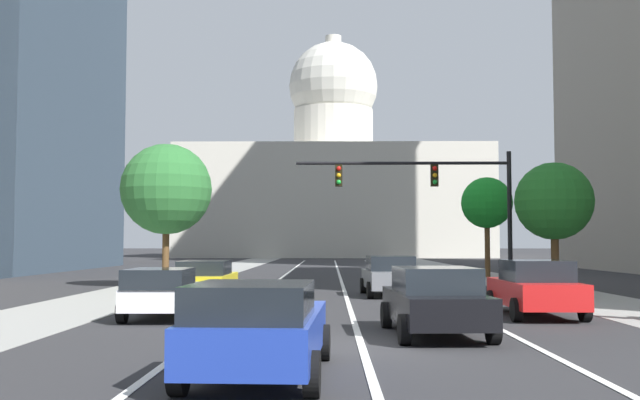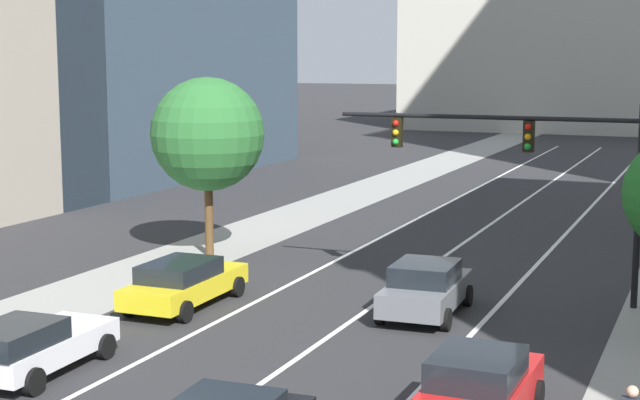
# 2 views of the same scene
# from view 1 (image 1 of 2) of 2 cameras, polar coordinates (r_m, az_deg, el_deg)

# --- Properties ---
(ground_plane) EXTENTS (400.00, 400.00, 0.00)m
(ground_plane) POSITION_cam_1_polar(r_m,az_deg,el_deg) (55.25, 1.40, -5.48)
(ground_plane) COLOR #2B2B2D
(sidewalk_left) EXTENTS (3.86, 130.00, 0.01)m
(sidewalk_left) POSITION_cam_1_polar(r_m,az_deg,el_deg) (50.92, -8.65, -5.62)
(sidewalk_left) COLOR gray
(sidewalk_left) RESTS_ON ground
(sidewalk_right) EXTENTS (3.86, 130.00, 0.01)m
(sidewalk_right) POSITION_cam_1_polar(r_m,az_deg,el_deg) (51.15, 11.54, -5.58)
(sidewalk_right) COLOR gray
(sidewalk_right) RESTS_ON ground
(lane_stripe_left) EXTENTS (0.16, 90.00, 0.01)m
(lane_stripe_left) POSITION_cam_1_polar(r_m,az_deg,el_deg) (40.36, -3.33, -6.27)
(lane_stripe_left) COLOR white
(lane_stripe_left) RESTS_ON ground
(lane_stripe_center) EXTENTS (0.16, 90.00, 0.01)m
(lane_stripe_center) POSITION_cam_1_polar(r_m,az_deg,el_deg) (40.26, 1.65, -6.28)
(lane_stripe_center) COLOR white
(lane_stripe_center) RESTS_ON ground
(lane_stripe_right) EXTENTS (0.16, 90.00, 0.01)m
(lane_stripe_right) POSITION_cam_1_polar(r_m,az_deg,el_deg) (40.47, 6.62, -6.24)
(lane_stripe_right) COLOR white
(lane_stripe_right) RESTS_ON ground
(capitol_building) EXTENTS (43.76, 27.75, 33.75)m
(capitol_building) POSITION_cam_1_polar(r_m,az_deg,el_deg) (111.83, 1.04, 0.91)
(capitol_building) COLOR beige
(capitol_building) RESTS_ON ground
(car_white) EXTENTS (2.05, 4.26, 1.41)m
(car_white) POSITION_cam_1_polar(r_m,az_deg,el_deg) (20.94, -11.96, -6.94)
(car_white) COLOR silver
(car_white) RESTS_ON ground
(car_gray) EXTENTS (2.24, 4.34, 1.57)m
(car_gray) POSITION_cam_1_polar(r_m,az_deg,el_deg) (29.34, 5.43, -5.82)
(car_gray) COLOR slate
(car_gray) RESTS_ON ground
(car_yellow) EXTENTS (2.10, 4.82, 1.44)m
(car_yellow) POSITION_cam_1_polar(r_m,az_deg,el_deg) (27.71, -8.83, -6.04)
(car_yellow) COLOR yellow
(car_yellow) RESTS_ON ground
(car_blue) EXTENTS (2.22, 4.76, 1.52)m
(car_blue) POSITION_cam_1_polar(r_m,az_deg,el_deg) (11.65, -4.76, -9.80)
(car_blue) COLOR #1E389E
(car_blue) RESTS_ON ground
(car_black) EXTENTS (2.24, 4.57, 1.55)m
(car_black) POSITION_cam_1_polar(r_m,az_deg,el_deg) (17.06, 8.88, -7.66)
(car_black) COLOR black
(car_black) RESTS_ON ground
(car_red) EXTENTS (2.06, 4.49, 1.60)m
(car_red) POSITION_cam_1_polar(r_m,az_deg,el_deg) (22.05, 16.29, -6.53)
(car_red) COLOR red
(car_red) RESTS_ON ground
(traffic_signal_mast) EXTENTS (9.48, 0.39, 6.11)m
(traffic_signal_mast) POSITION_cam_1_polar(r_m,az_deg,el_deg) (32.81, 9.06, 0.85)
(traffic_signal_mast) COLOR black
(traffic_signal_mast) RESTS_ON ground
(street_tree_near_left) EXTENTS (4.25, 4.25, 6.73)m
(street_tree_near_left) POSITION_cam_1_polar(r_m,az_deg,el_deg) (35.25, -11.79, 0.81)
(street_tree_near_left) COLOR #51381E
(street_tree_near_left) RESTS_ON ground
(street_tree_far_right) EXTENTS (3.09, 3.09, 6.05)m
(street_tree_far_right) POSITION_cam_1_polar(r_m,az_deg,el_deg) (45.65, 12.77, -0.24)
(street_tree_far_right) COLOR #51381E
(street_tree_far_right) RESTS_ON ground
(street_tree_near_right) EXTENTS (3.18, 3.18, 5.39)m
(street_tree_near_right) POSITION_cam_1_polar(r_m,az_deg,el_deg) (31.66, 17.64, -0.11)
(street_tree_near_right) COLOR #51381E
(street_tree_near_right) RESTS_ON ground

